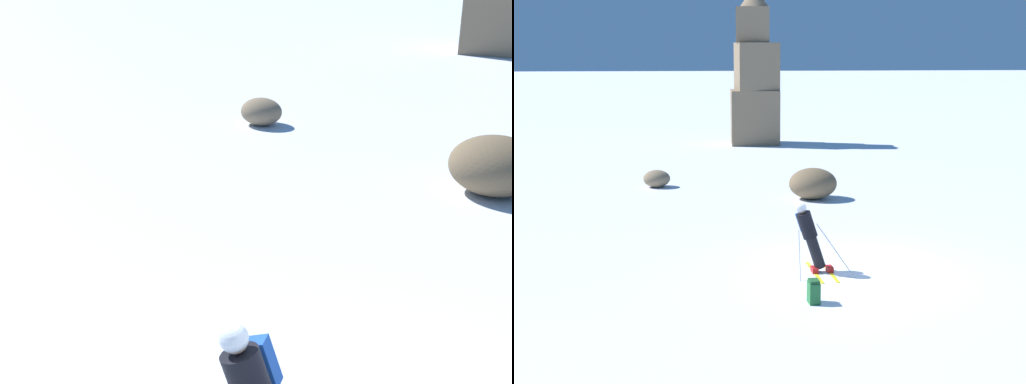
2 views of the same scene
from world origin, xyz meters
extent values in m
cylinder|color=black|center=(-1.10, -0.03, 1.15)|extent=(0.54, 0.38, 0.68)
sphere|color=tan|center=(-1.22, -0.04, 1.54)|extent=(0.29, 0.24, 0.28)
sphere|color=silver|center=(-1.23, -0.04, 1.56)|extent=(0.34, 0.27, 0.32)
cube|color=#194293|center=(-1.13, 0.23, 1.17)|extent=(0.42, 0.21, 0.51)
cube|color=#7A664C|center=(-0.76, 22.81, 1.46)|extent=(2.56, 2.18, 2.92)
ellipsoid|color=#7A664C|center=(-5.25, 10.79, 0.33)|extent=(1.00, 0.85, 0.65)
ellipsoid|color=brown|center=(0.27, 8.18, 0.54)|extent=(1.66, 1.41, 1.08)
camera|label=1|loc=(0.76, -4.52, 4.76)|focal=50.00mm
camera|label=2|loc=(-3.32, -15.72, 5.12)|focal=50.00mm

